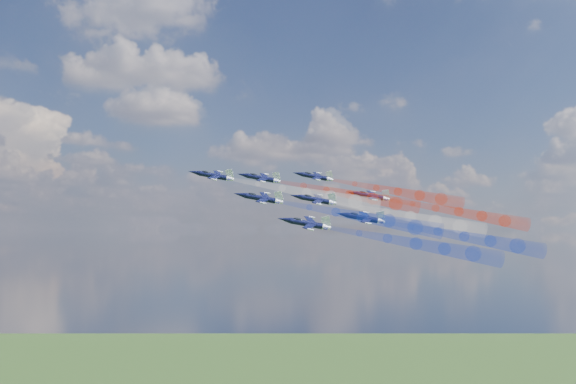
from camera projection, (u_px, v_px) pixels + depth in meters
name	position (u px, v px, depth m)	size (l,w,h in m)	color
jet_lead	(213.00, 176.00, 165.61)	(9.77, 12.21, 3.26)	black
trail_lead	(306.00, 193.00, 165.09)	(4.07, 38.03, 4.07)	white
jet_inner_left	(261.00, 198.00, 152.22)	(9.77, 12.21, 3.26)	black
trail_inner_left	(362.00, 217.00, 151.71)	(4.07, 38.03, 4.07)	#1736C8
jet_inner_right	(261.00, 178.00, 174.14)	(9.77, 12.21, 3.26)	black
trail_inner_right	(350.00, 194.00, 173.63)	(4.07, 38.03, 4.07)	red
jet_outer_left	(307.00, 224.00, 141.59)	(9.77, 12.21, 3.26)	black
trail_outer_left	(416.00, 244.00, 141.07)	(4.07, 38.03, 4.07)	#1736C8
jet_center_third	(315.00, 200.00, 162.73)	(9.77, 12.21, 3.26)	black
trail_center_third	(410.00, 217.00, 162.21)	(4.07, 38.03, 4.07)	white
jet_outer_right	(315.00, 177.00, 186.28)	(9.77, 12.21, 3.26)	black
trail_outer_right	(398.00, 192.00, 185.76)	(4.07, 38.03, 4.07)	red
jet_rear_left	(363.00, 218.00, 152.80)	(9.77, 12.21, 3.26)	black
trail_rear_left	(464.00, 237.00, 152.29)	(4.07, 38.03, 4.07)	#1736C8
jet_rear_right	(370.00, 196.00, 174.77)	(9.77, 12.21, 3.26)	black
trail_rear_right	(459.00, 212.00, 174.25)	(4.07, 38.03, 4.07)	red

